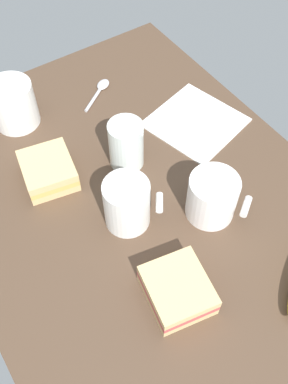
{
  "coord_description": "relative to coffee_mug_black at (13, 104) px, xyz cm",
  "views": [
    {
      "loc": [
        36.87,
        -24.66,
        66.78
      ],
      "look_at": [
        0.0,
        0.0,
        5.0
      ],
      "focal_mm": 40.83,
      "sensor_mm": 36.0,
      "label": 1
    }
  ],
  "objects": [
    {
      "name": "glass_of_milk",
      "position": [
        21.73,
        12.87,
        -0.5
      ],
      "size": [
        6.47,
        6.47,
        9.73
      ],
      "color": "silver",
      "rests_on": "tabletop"
    },
    {
      "name": "coffee_mug_black",
      "position": [
        0.0,
        0.0,
        0.0
      ],
      "size": [
        10.49,
        11.03,
        9.26
      ],
      "color": "white",
      "rests_on": "tabletop"
    },
    {
      "name": "coffee_mug_milky",
      "position": [
        32.91,
        5.95,
        0.19
      ],
      "size": [
        8.71,
        9.71,
        9.63
      ],
      "color": "white",
      "rests_on": "tabletop"
    },
    {
      "name": "tabletop",
      "position": [
        31.35,
        10.38,
        -5.77
      ],
      "size": [
        90.0,
        64.0,
        2.0
      ],
      "primitive_type": "cube",
      "color": "#4C3828",
      "rests_on": "ground"
    },
    {
      "name": "coffee_mug_spare",
      "position": [
        39.47,
        18.88,
        -0.35
      ],
      "size": [
        10.65,
        9.45,
        8.57
      ],
      "color": "white",
      "rests_on": "tabletop"
    },
    {
      "name": "sandwich_main",
      "position": [
        48.97,
        4.72,
        -2.57
      ],
      "size": [
        11.68,
        10.87,
        4.4
      ],
      "color": "#DBB77A",
      "rests_on": "tabletop"
    },
    {
      "name": "spoon",
      "position": [
        1.45,
        18.73,
        -4.38
      ],
      "size": [
        7.45,
        9.63,
        0.8
      ],
      "color": "silver",
      "rests_on": "tabletop"
    },
    {
      "name": "paper_napkin",
      "position": [
        20.78,
        30.25,
        -4.62
      ],
      "size": [
        20.39,
        20.39,
        0.3
      ],
      "primitive_type": "cube",
      "rotation": [
        0.0,
        0.0,
        0.26
      ],
      "color": "white",
      "rests_on": "tabletop"
    },
    {
      "name": "sandwich_side",
      "position": [
        17.1,
        -1.22,
        -2.57
      ],
      "size": [
        11.52,
        10.73,
        4.4
      ],
      "color": "#DBB77A",
      "rests_on": "tabletop"
    }
  ]
}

